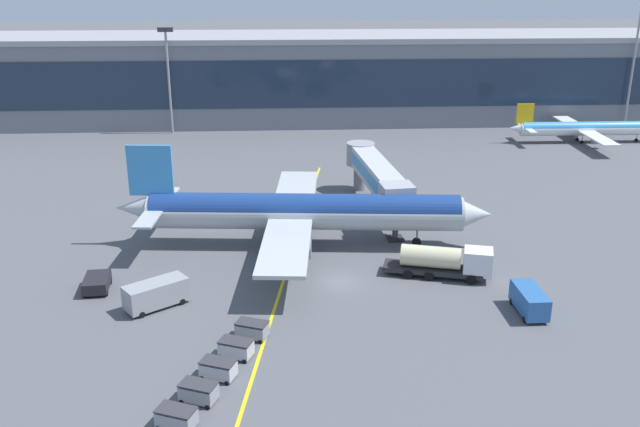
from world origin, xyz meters
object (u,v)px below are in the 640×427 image
lavatory_truck (157,293)px  baggage_cart_1 (199,392)px  crew_van (530,300)px  baggage_cart_4 (252,329)px  fuel_tanker (445,261)px  main_airliner (302,211)px  pushback_tug (97,282)px  baggage_cart_2 (218,369)px  baggage_cart_3 (236,348)px  baggage_cart_0 (176,418)px  commuter_jet_far (588,128)px

lavatory_truck → baggage_cart_1: 16.08m
lavatory_truck → baggage_cart_1: size_ratio=2.00×
baggage_cart_1 → crew_van: bearing=22.7°
lavatory_truck → baggage_cart_4: (8.93, -6.21, -0.64)m
fuel_tanker → main_airliner: bearing=146.7°
baggage_cart_4 → main_airliner: bearing=76.5°
crew_van → baggage_cart_4: crew_van is taller
pushback_tug → baggage_cart_2: baggage_cart_2 is taller
crew_van → baggage_cart_3: bearing=-167.2°
baggage_cart_0 → fuel_tanker: bearing=44.1°
lavatory_truck → pushback_tug: bearing=149.5°
fuel_tanker → baggage_cart_1: (-22.58, -20.08, -0.96)m
fuel_tanker → baggage_cart_3: fuel_tanker is taller
pushback_tug → baggage_cart_2: size_ratio=1.31×
pushback_tug → baggage_cart_0: (10.72, -21.95, -0.07)m
main_airliner → fuel_tanker: size_ratio=3.80×
baggage_cart_1 → baggage_cart_4: (3.54, 8.92, 0.00)m
crew_van → baggage_cart_0: 33.23m
lavatory_truck → baggage_cart_4: bearing=-34.8°
baggage_cart_1 → baggage_cart_4: bearing=68.4°
fuel_tanker → baggage_cart_0: (-23.76, -23.05, -0.96)m
baggage_cart_3 → commuter_jet_far: bearing=49.7°
fuel_tanker → baggage_cart_3: 24.69m
fuel_tanker → lavatory_truck: size_ratio=1.83×
baggage_cart_0 → baggage_cart_4: same height
pushback_tug → commuter_jet_far: (72.71, 55.96, 1.68)m
fuel_tanker → lavatory_truck: fuel_tanker is taller
commuter_jet_far → baggage_cart_1: bearing=-129.1°
fuel_tanker → commuter_jet_far: (38.23, 54.86, 0.78)m
main_airliner → commuter_jet_far: main_airliner is taller
pushback_tug → baggage_cart_3: size_ratio=1.31×
pushback_tug → baggage_cart_0: 24.43m
baggage_cart_0 → baggage_cart_2: size_ratio=1.00×
main_airliner → baggage_cart_1: 30.73m
lavatory_truck → crew_van: 34.07m
baggage_cart_0 → baggage_cart_1: bearing=68.4°
baggage_cart_1 → baggage_cart_3: size_ratio=1.00×
main_airliner → commuter_jet_far: 69.43m
baggage_cart_1 → baggage_cart_0: bearing=-111.6°
crew_van → lavatory_truck: bearing=174.6°
baggage_cart_1 → baggage_cart_2: 3.20m
crew_van → baggage_cart_4: bearing=-173.2°
baggage_cart_0 → crew_van: bearing=26.6°
crew_van → baggage_cart_2: crew_van is taller
baggage_cart_1 → baggage_cart_3: (2.36, 5.95, 0.00)m
pushback_tug → baggage_cart_1: 22.40m
crew_van → fuel_tanker: bearing=126.0°
baggage_cart_1 → baggage_cart_4: 9.60m
main_airliner → baggage_cart_3: (-6.10, -23.41, -3.27)m
lavatory_truck → baggage_cart_0: (4.22, -18.11, -0.64)m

